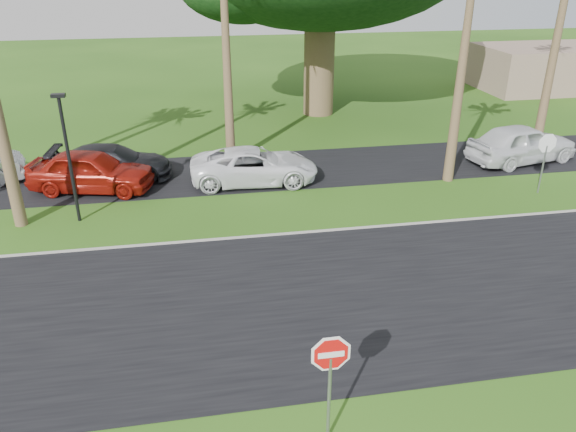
{
  "coord_description": "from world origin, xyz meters",
  "views": [
    {
      "loc": [
        -1.73,
        -11.05,
        8.77
      ],
      "look_at": [
        0.89,
        3.73,
        1.8
      ],
      "focal_mm": 35.0,
      "sensor_mm": 36.0,
      "label": 1
    }
  ],
  "objects_px": {
    "stop_sign_near": "(330,368)",
    "car_red": "(91,171)",
    "car_dark": "(112,163)",
    "car_pickup": "(522,144)",
    "stop_sign_far": "(546,151)",
    "car_minivan": "(254,166)"
  },
  "relations": [
    {
      "from": "car_pickup",
      "to": "car_minivan",
      "type": "bearing_deg",
      "value": 79.91
    },
    {
      "from": "car_red",
      "to": "car_dark",
      "type": "relative_size",
      "value": 0.99
    },
    {
      "from": "car_minivan",
      "to": "car_pickup",
      "type": "bearing_deg",
      "value": -84.84
    },
    {
      "from": "car_red",
      "to": "car_dark",
      "type": "height_order",
      "value": "car_red"
    },
    {
      "from": "car_pickup",
      "to": "stop_sign_near",
      "type": "bearing_deg",
      "value": 126.67
    },
    {
      "from": "car_red",
      "to": "car_pickup",
      "type": "distance_m",
      "value": 19.15
    },
    {
      "from": "stop_sign_far",
      "to": "car_dark",
      "type": "distance_m",
      "value": 17.82
    },
    {
      "from": "car_red",
      "to": "car_minivan",
      "type": "height_order",
      "value": "car_red"
    },
    {
      "from": "stop_sign_near",
      "to": "car_dark",
      "type": "distance_m",
      "value": 16.65
    },
    {
      "from": "car_dark",
      "to": "car_pickup",
      "type": "distance_m",
      "value": 18.49
    },
    {
      "from": "stop_sign_far",
      "to": "car_red",
      "type": "distance_m",
      "value": 18.21
    },
    {
      "from": "stop_sign_near",
      "to": "car_pickup",
      "type": "relative_size",
      "value": 0.5
    },
    {
      "from": "stop_sign_near",
      "to": "car_dark",
      "type": "height_order",
      "value": "stop_sign_near"
    },
    {
      "from": "stop_sign_near",
      "to": "car_minivan",
      "type": "height_order",
      "value": "stop_sign_near"
    },
    {
      "from": "car_dark",
      "to": "car_minivan",
      "type": "distance_m",
      "value": 6.13
    },
    {
      "from": "stop_sign_far",
      "to": "car_minivan",
      "type": "distance_m",
      "value": 11.71
    },
    {
      "from": "car_red",
      "to": "car_dark",
      "type": "xyz_separation_m",
      "value": [
        0.69,
        1.23,
        -0.12
      ]
    },
    {
      "from": "stop_sign_far",
      "to": "car_red",
      "type": "xyz_separation_m",
      "value": [
        -17.87,
        3.39,
        -0.93
      ]
    },
    {
      "from": "car_dark",
      "to": "car_minivan",
      "type": "bearing_deg",
      "value": -99.29
    },
    {
      "from": "stop_sign_near",
      "to": "car_red",
      "type": "height_order",
      "value": "stop_sign_near"
    },
    {
      "from": "car_dark",
      "to": "car_pickup",
      "type": "height_order",
      "value": "car_pickup"
    },
    {
      "from": "car_red",
      "to": "car_pickup",
      "type": "bearing_deg",
      "value": -75.76
    }
  ]
}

